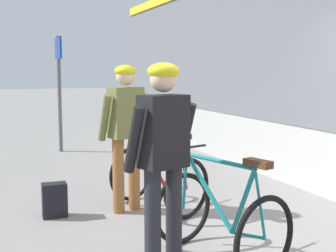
{
  "coord_description": "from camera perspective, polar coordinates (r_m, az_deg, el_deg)",
  "views": [
    {
      "loc": [
        -2.63,
        -3.5,
        1.7
      ],
      "look_at": [
        -0.67,
        1.41,
        1.05
      ],
      "focal_mm": 48.69,
      "sensor_mm": 36.0,
      "label": 1
    }
  ],
  "objects": [
    {
      "name": "ground_plane",
      "position": [
        4.7,
        14.63,
        -14.45
      ],
      "size": [
        80.0,
        80.0,
        0.0
      ],
      "primitive_type": "plane",
      "color": "gray"
    },
    {
      "name": "cyclist_near_in_olive",
      "position": [
        5.43,
        -5.32,
        0.15
      ],
      "size": [
        0.65,
        0.4,
        1.76
      ],
      "color": "#935B2D",
      "rests_on": "ground"
    },
    {
      "name": "cyclist_far_in_dark",
      "position": [
        3.76,
        -0.61,
        -2.88
      ],
      "size": [
        0.66,
        0.41,
        1.76
      ],
      "color": "#232328",
      "rests_on": "ground"
    },
    {
      "name": "bicycle_near_red",
      "position": [
        5.6,
        -1.27,
        -6.41
      ],
      "size": [
        1.04,
        1.25,
        0.99
      ],
      "color": "black",
      "rests_on": "ground"
    },
    {
      "name": "bicycle_far_teal",
      "position": [
        4.15,
        6.6,
        -11.26
      ],
      "size": [
        0.99,
        1.23,
        0.99
      ],
      "color": "black",
      "rests_on": "ground"
    },
    {
      "name": "backpack_on_platform",
      "position": [
        5.52,
        -14.01,
        -8.99
      ],
      "size": [
        0.28,
        0.19,
        0.4
      ],
      "primitive_type": "cube",
      "rotation": [
        0.0,
        0.0,
        -0.03
      ],
      "color": "black",
      "rests_on": "ground"
    },
    {
      "name": "platform_sign_post",
      "position": [
        9.74,
        -13.5,
        6.36
      ],
      "size": [
        0.08,
        0.7,
        2.4
      ],
      "color": "#595B60",
      "rests_on": "ground"
    }
  ]
}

